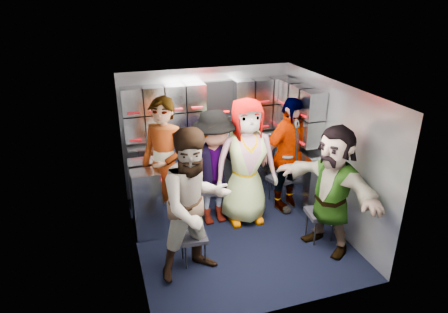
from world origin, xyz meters
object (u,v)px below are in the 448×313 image
object	(u,v)px
jump_seat_center	(241,191)
attendant_arc_c	(246,162)
jump_seat_mid_right	(281,180)
attendant_arc_d	(288,155)
jump_seat_near_left	(193,239)
attendant_arc_e	(332,189)
attendant_standing	(165,167)
jump_seat_mid_left	(211,190)
attendant_arc_b	(214,169)
attendant_arc_a	(195,205)
jump_seat_near_right	(321,215)

from	to	relation	value
jump_seat_center	attendant_arc_c	size ratio (longest dim) A/B	0.25
jump_seat_center	jump_seat_mid_right	distance (m)	0.75
attendant_arc_d	attendant_arc_c	bearing A→B (deg)	170.56
jump_seat_near_left	attendant_arc_e	distance (m)	1.87
attendant_standing	attendant_arc_e	distance (m)	2.24
jump_seat_mid_right	attendant_arc_e	size ratio (longest dim) A/B	0.26
jump_seat_mid_right	attendant_standing	world-z (taller)	attendant_standing
attendant_arc_d	attendant_arc_e	world-z (taller)	attendant_arc_d
attendant_arc_d	jump_seat_mid_right	bearing A→B (deg)	69.95
jump_seat_mid_left	attendant_arc_b	world-z (taller)	attendant_arc_b
jump_seat_near_left	attendant_arc_b	world-z (taller)	attendant_arc_b
attendant_arc_b	jump_seat_mid_left	bearing A→B (deg)	86.66
jump_seat_near_left	attendant_arc_d	bearing A→B (deg)	27.82
attendant_standing	attendant_arc_a	world-z (taller)	attendant_standing
jump_seat_center	attendant_arc_e	bearing A→B (deg)	-55.40
jump_seat_near_right	jump_seat_center	bearing A→B (deg)	129.21
jump_seat_near_right	attendant_arc_a	size ratio (longest dim) A/B	0.23
jump_seat_near_left	attendant_arc_c	bearing A→B (deg)	38.03
jump_seat_mid_left	jump_seat_mid_right	bearing A→B (deg)	2.41
attendant_arc_d	jump_seat_near_right	bearing A→B (deg)	-105.86
jump_seat_mid_left	attendant_arc_c	size ratio (longest dim) A/B	0.26
jump_seat_center	jump_seat_mid_right	size ratio (longest dim) A/B	1.03
jump_seat_mid_left	jump_seat_near_right	bearing A→B (deg)	-40.52
jump_seat_mid_left	attendant_arc_e	distance (m)	1.83
attendant_arc_a	attendant_arc_b	distance (m)	1.17
attendant_standing	attendant_arc_a	size ratio (longest dim) A/B	1.04
jump_seat_near_left	attendant_arc_a	size ratio (longest dim) A/B	0.21
attendant_standing	attendant_arc_a	bearing A→B (deg)	-42.10
jump_seat_mid_right	attendant_arc_b	distance (m)	1.30
attendant_arc_a	attendant_arc_b	world-z (taller)	attendant_arc_a
attendant_arc_d	attendant_arc_e	size ratio (longest dim) A/B	1.04
attendant_arc_b	attendant_arc_e	world-z (taller)	attendant_arc_e
jump_seat_near_right	attendant_arc_c	distance (m)	1.27
jump_seat_near_left	jump_seat_mid_left	distance (m)	1.17
attendant_standing	attendant_arc_a	distance (m)	1.09
jump_seat_near_left	jump_seat_mid_right	world-z (taller)	jump_seat_mid_right
jump_seat_near_left	attendant_arc_b	xyz separation A→B (m)	(0.53, 0.86, 0.51)
attendant_arc_a	attendant_arc_d	size ratio (longest dim) A/B	1.04
jump_seat_near_left	jump_seat_near_right	distance (m)	1.79
jump_seat_center	jump_seat_near_left	bearing A→B (deg)	-136.02
jump_seat_near_left	jump_seat_mid_right	xyz separation A→B (m)	(1.72, 1.09, 0.04)
jump_seat_near_right	attendant_arc_b	world-z (taller)	attendant_arc_b
jump_seat_near_left	attendant_arc_a	bearing A→B (deg)	-90.00
jump_seat_mid_right	attendant_standing	xyz separation A→B (m)	(-1.88, -0.19, 0.59)
attendant_arc_c	attendant_arc_d	bearing A→B (deg)	14.43
jump_seat_mid_left	jump_seat_center	distance (m)	0.46
jump_seat_near_right	attendant_standing	xyz separation A→B (m)	(-1.95, 0.93, 0.59)
jump_seat_mid_right	attendant_arc_a	xyz separation A→B (m)	(-1.72, -1.27, 0.55)
jump_seat_mid_right	attendant_arc_a	size ratio (longest dim) A/B	0.24
jump_seat_center	attendant_arc_c	bearing A→B (deg)	-90.00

